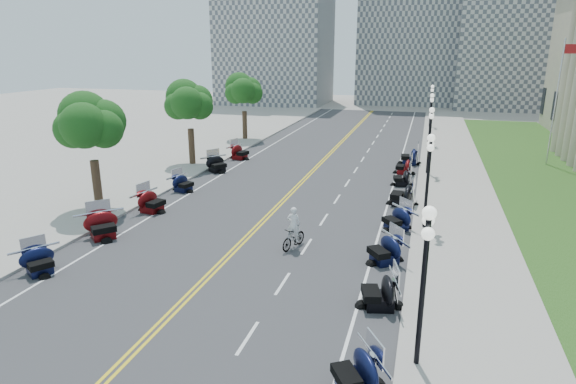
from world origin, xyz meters
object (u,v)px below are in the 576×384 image
(bicycle, at_px, (294,238))
(cyclist_rider, at_px, (294,210))
(motorcycle_n_3, at_px, (356,370))
(flagpole, at_px, (555,104))

(bicycle, xyz_separation_m, cyclist_rider, (0.00, 0.00, 1.40))
(motorcycle_n_3, distance_m, cyclist_rider, 10.24)
(motorcycle_n_3, bearing_deg, flagpole, 128.76)
(motorcycle_n_3, relative_size, cyclist_rider, 1.07)
(flagpole, height_order, bicycle, flagpole)
(bicycle, distance_m, cyclist_rider, 1.40)
(flagpole, distance_m, cyclist_rider, 27.29)
(flagpole, bearing_deg, cyclist_rider, -124.48)
(flagpole, distance_m, bicycle, 27.49)
(bicycle, bearing_deg, cyclist_rider, 109.47)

